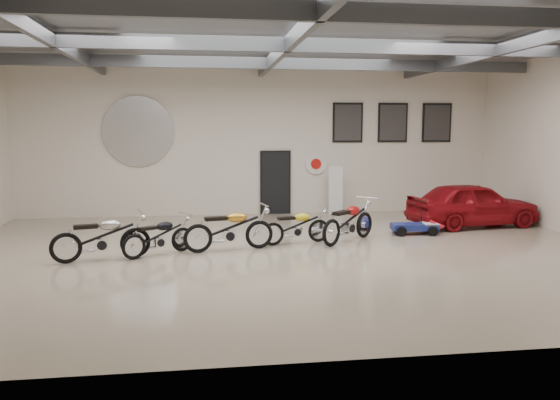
{
  "coord_description": "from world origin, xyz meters",
  "views": [
    {
      "loc": [
        -1.88,
        -12.36,
        2.89
      ],
      "look_at": [
        0.0,
        1.2,
        1.1
      ],
      "focal_mm": 35.0,
      "sensor_mm": 36.0,
      "label": 1
    }
  ],
  "objects": [
    {
      "name": "motorcycle_silver",
      "position": [
        -4.17,
        -0.14,
        0.54
      ],
      "size": [
        2.19,
        1.18,
        1.09
      ],
      "primitive_type": null,
      "rotation": [
        0.0,
        0.0,
        0.27
      ],
      "color": "silver",
      "rests_on": "floor"
    },
    {
      "name": "floor",
      "position": [
        0.0,
        0.0,
        0.0
      ],
      "size": [
        16.0,
        12.0,
        0.01
      ],
      "primitive_type": "cube",
      "color": "tan",
      "rests_on": "ground"
    },
    {
      "name": "go_kart",
      "position": [
        3.96,
        1.79,
        0.28
      ],
      "size": [
        1.59,
        0.82,
        0.56
      ],
      "primitive_type": null,
      "rotation": [
        0.0,
        0.0,
        -0.09
      ],
      "color": "navy",
      "rests_on": "floor"
    },
    {
      "name": "ceiling",
      "position": [
        0.0,
        0.0,
        5.0
      ],
      "size": [
        16.0,
        12.0,
        0.01
      ],
      "primitive_type": "cube",
      "color": "gray",
      "rests_on": "back_wall"
    },
    {
      "name": "poster_right",
      "position": [
        6.2,
        5.96,
        3.1
      ],
      "size": [
        1.05,
        0.08,
        1.35
      ],
      "primitive_type": null,
      "color": "black",
      "rests_on": "back_wall"
    },
    {
      "name": "logo_plaque",
      "position": [
        -4.0,
        5.95,
        2.8
      ],
      "size": [
        2.3,
        0.06,
        1.16
      ],
      "primitive_type": null,
      "color": "silver",
      "rests_on": "back_wall"
    },
    {
      "name": "vintage_car",
      "position": [
        6.0,
        2.75,
        0.66
      ],
      "size": [
        2.05,
        4.07,
        1.33
      ],
      "primitive_type": "imported",
      "rotation": [
        0.0,
        0.0,
        1.7
      ],
      "color": "maroon",
      "rests_on": "floor"
    },
    {
      "name": "motorcycle_gold",
      "position": [
        -1.33,
        0.44,
        0.56
      ],
      "size": [
        2.22,
        1.07,
        1.11
      ],
      "primitive_type": null,
      "rotation": [
        0.0,
        0.0,
        0.2
      ],
      "color": "silver",
      "rests_on": "floor"
    },
    {
      "name": "oil_sign",
      "position": [
        1.9,
        5.95,
        1.7
      ],
      "size": [
        0.72,
        0.1,
        0.72
      ],
      "primitive_type": null,
      "color": "white",
      "rests_on": "back_wall"
    },
    {
      "name": "back_wall",
      "position": [
        0.0,
        6.0,
        2.5
      ],
      "size": [
        16.0,
        0.02,
        5.0
      ],
      "primitive_type": "cube",
      "color": "silver",
      "rests_on": "floor"
    },
    {
      "name": "motorcycle_yellow",
      "position": [
        0.39,
        1.02,
        0.47
      ],
      "size": [
        1.87,
        0.96,
        0.93
      ],
      "primitive_type": null,
      "rotation": [
        0.0,
        0.0,
        0.23
      ],
      "color": "silver",
      "rests_on": "floor"
    },
    {
      "name": "motorcycle_black",
      "position": [
        -2.95,
        0.19,
        0.46
      ],
      "size": [
        1.79,
        1.44,
        0.92
      ],
      "primitive_type": null,
      "rotation": [
        0.0,
        0.0,
        0.58
      ],
      "color": "silver",
      "rests_on": "floor"
    },
    {
      "name": "poster_left",
      "position": [
        3.0,
        5.96,
        3.1
      ],
      "size": [
        1.05,
        0.08,
        1.35
      ],
      "primitive_type": null,
      "color": "black",
      "rests_on": "back_wall"
    },
    {
      "name": "banner_stand",
      "position": [
        2.5,
        5.5,
        0.86
      ],
      "size": [
        0.5,
        0.29,
        1.71
      ],
      "primitive_type": null,
      "rotation": [
        0.0,
        0.0,
        -0.24
      ],
      "color": "white",
      "rests_on": "floor"
    },
    {
      "name": "door",
      "position": [
        0.5,
        5.95,
        1.05
      ],
      "size": [
        0.92,
        0.08,
        2.1
      ],
      "primitive_type": "cube",
      "color": "black",
      "rests_on": "back_wall"
    },
    {
      "name": "motorcycle_red",
      "position": [
        1.75,
        1.05,
        0.55
      ],
      "size": [
        2.04,
        1.9,
        1.11
      ],
      "primitive_type": null,
      "rotation": [
        0.0,
        0.0,
        0.72
      ],
      "color": "silver",
      "rests_on": "floor"
    },
    {
      "name": "ceiling_beams",
      "position": [
        0.0,
        0.0,
        4.75
      ],
      "size": [
        15.8,
        11.8,
        0.32
      ],
      "primitive_type": null,
      "color": "#4E5155",
      "rests_on": "ceiling"
    },
    {
      "name": "poster_mid",
      "position": [
        4.6,
        5.96,
        3.1
      ],
      "size": [
        1.05,
        0.08,
        1.35
      ],
      "primitive_type": null,
      "color": "black",
      "rests_on": "back_wall"
    }
  ]
}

